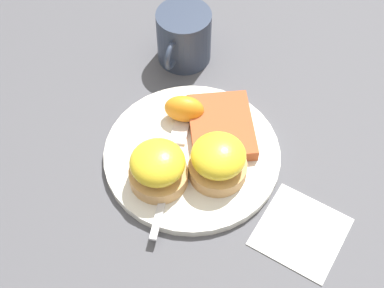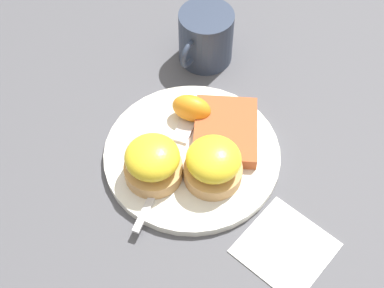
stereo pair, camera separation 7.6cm
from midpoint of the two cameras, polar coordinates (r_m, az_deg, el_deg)
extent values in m
plane|color=#4C4C51|center=(0.79, -2.76, -1.62)|extent=(1.10, 1.10, 0.00)
cylinder|color=silver|center=(0.79, -2.78, -1.34)|extent=(0.26, 0.26, 0.01)
cylinder|color=tan|center=(0.75, -6.50, -3.55)|extent=(0.08, 0.08, 0.02)
ellipsoid|color=yellow|center=(0.72, -6.74, -2.18)|extent=(0.08, 0.08, 0.04)
cylinder|color=tan|center=(0.75, -0.16, -2.86)|extent=(0.08, 0.08, 0.02)
ellipsoid|color=yellow|center=(0.72, -0.17, -1.46)|extent=(0.08, 0.08, 0.04)
cube|color=#AF512B|center=(0.79, 0.40, 1.68)|extent=(0.15, 0.14, 0.02)
ellipsoid|color=orange|center=(0.80, -3.57, 3.58)|extent=(0.05, 0.07, 0.04)
cube|color=silver|center=(0.73, -6.28, -6.73)|extent=(0.10, 0.03, 0.00)
cube|color=silver|center=(0.80, -4.07, 0.99)|extent=(0.04, 0.03, 0.00)
cylinder|color=#2D384C|center=(0.89, -3.35, 11.26)|extent=(0.09, 0.09, 0.09)
torus|color=#2D384C|center=(0.86, -4.74, 9.30)|extent=(0.05, 0.01, 0.05)
cube|color=white|center=(0.74, 8.63, -9.44)|extent=(0.13, 0.13, 0.00)
camera|label=1|loc=(0.04, -92.87, -4.02)|focal=50.00mm
camera|label=2|loc=(0.04, 87.13, 4.02)|focal=50.00mm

